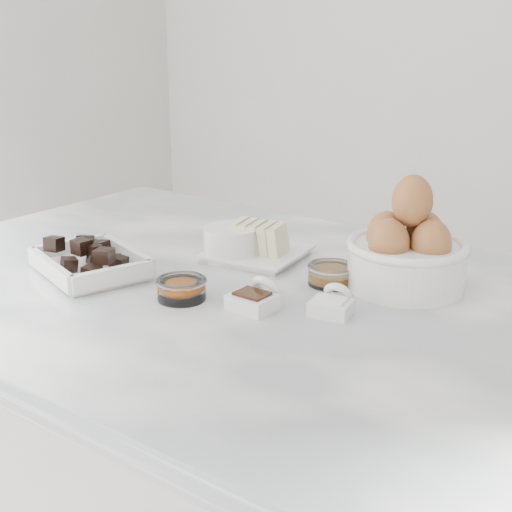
{
  "coord_description": "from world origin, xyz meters",
  "views": [
    {
      "loc": [
        0.64,
        -0.81,
        1.33
      ],
      "look_at": [
        0.02,
        0.03,
        0.98
      ],
      "focal_mm": 50.0,
      "sensor_mm": 36.0,
      "label": 1
    }
  ],
  "objects_px": {
    "sugar_ramekin": "(231,242)",
    "egg_bowl": "(407,252)",
    "chocolate_dish": "(90,261)",
    "salt_spoon": "(333,304)",
    "zest_bowl": "(181,288)",
    "vanilla_spoon": "(256,298)",
    "honey_bowl": "(331,274)",
    "butter_plate": "(256,245)"
  },
  "relations": [
    {
      "from": "butter_plate",
      "to": "sugar_ramekin",
      "type": "relative_size",
      "value": 1.82
    },
    {
      "from": "sugar_ramekin",
      "to": "honey_bowl",
      "type": "bearing_deg",
      "value": -1.3
    },
    {
      "from": "chocolate_dish",
      "to": "vanilla_spoon",
      "type": "relative_size",
      "value": 2.91
    },
    {
      "from": "egg_bowl",
      "to": "butter_plate",
      "type": "bearing_deg",
      "value": -175.95
    },
    {
      "from": "butter_plate",
      "to": "egg_bowl",
      "type": "relative_size",
      "value": 0.95
    },
    {
      "from": "sugar_ramekin",
      "to": "honey_bowl",
      "type": "relative_size",
      "value": 1.28
    },
    {
      "from": "egg_bowl",
      "to": "zest_bowl",
      "type": "relative_size",
      "value": 2.44
    },
    {
      "from": "zest_bowl",
      "to": "egg_bowl",
      "type": "bearing_deg",
      "value": 44.55
    },
    {
      "from": "vanilla_spoon",
      "to": "salt_spoon",
      "type": "height_order",
      "value": "vanilla_spoon"
    },
    {
      "from": "salt_spoon",
      "to": "honey_bowl",
      "type": "bearing_deg",
      "value": 121.7
    },
    {
      "from": "honey_bowl",
      "to": "vanilla_spoon",
      "type": "bearing_deg",
      "value": -103.83
    },
    {
      "from": "butter_plate",
      "to": "sugar_ramekin",
      "type": "distance_m",
      "value": 0.04
    },
    {
      "from": "sugar_ramekin",
      "to": "egg_bowl",
      "type": "xyz_separation_m",
      "value": [
        0.3,
        0.05,
        0.03
      ]
    },
    {
      "from": "chocolate_dish",
      "to": "salt_spoon",
      "type": "bearing_deg",
      "value": 12.61
    },
    {
      "from": "sugar_ramekin",
      "to": "zest_bowl",
      "type": "distance_m",
      "value": 0.2
    },
    {
      "from": "egg_bowl",
      "to": "salt_spoon",
      "type": "distance_m",
      "value": 0.16
    },
    {
      "from": "salt_spoon",
      "to": "zest_bowl",
      "type": "bearing_deg",
      "value": -157.23
    },
    {
      "from": "chocolate_dish",
      "to": "honey_bowl",
      "type": "xyz_separation_m",
      "value": [
        0.34,
        0.19,
        -0.0
      ]
    },
    {
      "from": "butter_plate",
      "to": "egg_bowl",
      "type": "height_order",
      "value": "egg_bowl"
    },
    {
      "from": "zest_bowl",
      "to": "vanilla_spoon",
      "type": "bearing_deg",
      "value": 18.93
    },
    {
      "from": "sugar_ramekin",
      "to": "honey_bowl",
      "type": "height_order",
      "value": "sugar_ramekin"
    },
    {
      "from": "vanilla_spoon",
      "to": "sugar_ramekin",
      "type": "bearing_deg",
      "value": 136.97
    },
    {
      "from": "butter_plate",
      "to": "egg_bowl",
      "type": "distance_m",
      "value": 0.27
    },
    {
      "from": "butter_plate",
      "to": "egg_bowl",
      "type": "xyz_separation_m",
      "value": [
        0.27,
        0.02,
        0.03
      ]
    },
    {
      "from": "butter_plate",
      "to": "sugar_ramekin",
      "type": "bearing_deg",
      "value": -132.89
    },
    {
      "from": "sugar_ramekin",
      "to": "salt_spoon",
      "type": "distance_m",
      "value": 0.28
    },
    {
      "from": "egg_bowl",
      "to": "vanilla_spoon",
      "type": "bearing_deg",
      "value": -123.79
    },
    {
      "from": "butter_plate",
      "to": "zest_bowl",
      "type": "bearing_deg",
      "value": -82.91
    },
    {
      "from": "egg_bowl",
      "to": "vanilla_spoon",
      "type": "xyz_separation_m",
      "value": [
        -0.13,
        -0.2,
        -0.04
      ]
    },
    {
      "from": "zest_bowl",
      "to": "vanilla_spoon",
      "type": "height_order",
      "value": "vanilla_spoon"
    },
    {
      "from": "sugar_ramekin",
      "to": "egg_bowl",
      "type": "distance_m",
      "value": 0.3
    },
    {
      "from": "chocolate_dish",
      "to": "vanilla_spoon",
      "type": "distance_m",
      "value": 0.3
    },
    {
      "from": "chocolate_dish",
      "to": "egg_bowl",
      "type": "height_order",
      "value": "egg_bowl"
    },
    {
      "from": "egg_bowl",
      "to": "zest_bowl",
      "type": "height_order",
      "value": "egg_bowl"
    },
    {
      "from": "butter_plate",
      "to": "chocolate_dish",
      "type": "bearing_deg",
      "value": -126.82
    },
    {
      "from": "sugar_ramekin",
      "to": "egg_bowl",
      "type": "height_order",
      "value": "egg_bowl"
    },
    {
      "from": "butter_plate",
      "to": "honey_bowl",
      "type": "height_order",
      "value": "butter_plate"
    },
    {
      "from": "chocolate_dish",
      "to": "salt_spoon",
      "type": "distance_m",
      "value": 0.41
    },
    {
      "from": "vanilla_spoon",
      "to": "honey_bowl",
      "type": "bearing_deg",
      "value": 76.17
    },
    {
      "from": "chocolate_dish",
      "to": "sugar_ramekin",
      "type": "relative_size",
      "value": 2.32
    },
    {
      "from": "sugar_ramekin",
      "to": "salt_spoon",
      "type": "bearing_deg",
      "value": -21.61
    },
    {
      "from": "vanilla_spoon",
      "to": "salt_spoon",
      "type": "relative_size",
      "value": 1.01
    }
  ]
}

